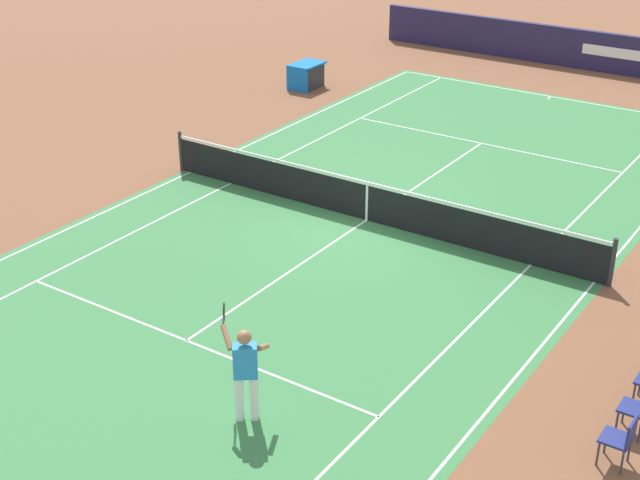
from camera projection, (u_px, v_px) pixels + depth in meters
The scene contains 10 objects.
ground_plane at pixel (367, 220), 21.49m from camera, with size 60.00×60.00×0.00m, color brown.
court_slab at pixel (367, 220), 21.49m from camera, with size 24.20×11.40×0.00m, color #387A42.
court_line_markings at pixel (367, 220), 21.49m from camera, with size 23.85×11.05×0.01m.
tennis_net at pixel (367, 201), 21.28m from camera, with size 0.10×11.70×1.08m.
stadium_barrier at pixel (594, 51), 33.04m from camera, with size 0.26×17.00×1.42m.
tennis_player_near at pixel (245, 369), 14.25m from camera, with size 0.76×1.07×1.70m.
tennis_ball at pixel (422, 215), 21.69m from camera, with size 0.07×0.07×0.07m, color #CCE01E.
spectator_chair_5 at pixel (640, 407), 14.04m from camera, with size 0.44×0.44×0.88m.
spectator_chair_6 at pixel (622, 437), 13.37m from camera, with size 0.44×0.44×0.88m.
equipment_cart_tarped at pixel (307, 75), 31.12m from camera, with size 1.25×0.84×0.85m.
Camera 1 is at (16.83, 9.96, 9.00)m, focal length 50.99 mm.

